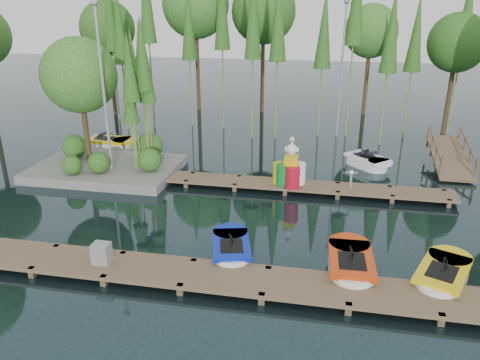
% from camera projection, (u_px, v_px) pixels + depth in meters
% --- Properties ---
extents(ground_plane, '(90.00, 90.00, 0.00)m').
position_uv_depth(ground_plane, '(224.00, 212.00, 16.95)').
color(ground_plane, '#1B2E33').
extents(near_dock, '(18.00, 1.50, 0.50)m').
position_uv_depth(near_dock, '(187.00, 274.00, 12.75)').
color(near_dock, brown).
rests_on(near_dock, ground).
extents(far_dock, '(15.00, 1.20, 0.50)m').
position_uv_depth(far_dock, '(261.00, 183.00, 18.98)').
color(far_dock, brown).
rests_on(far_dock, ground).
extents(island, '(6.20, 4.20, 6.75)m').
position_uv_depth(island, '(96.00, 100.00, 19.92)').
color(island, slate).
rests_on(island, ground).
extents(tree_screen, '(34.42, 18.53, 10.31)m').
position_uv_depth(tree_screen, '(229.00, 21.00, 24.78)').
color(tree_screen, '#40301B').
rests_on(tree_screen, ground).
extents(lamp_island, '(0.30, 0.30, 7.25)m').
position_uv_depth(lamp_island, '(102.00, 78.00, 18.67)').
color(lamp_island, gray).
rests_on(lamp_island, ground).
extents(lamp_rear, '(0.30, 0.30, 7.25)m').
position_uv_depth(lamp_rear, '(342.00, 58.00, 24.75)').
color(lamp_rear, gray).
rests_on(lamp_rear, ground).
extents(ramp, '(1.50, 3.94, 1.49)m').
position_uv_depth(ramp, '(450.00, 156.00, 21.09)').
color(ramp, brown).
rests_on(ramp, ground).
extents(boat_blue, '(1.63, 2.59, 0.81)m').
position_uv_depth(boat_blue, '(231.00, 250.00, 13.95)').
color(boat_blue, white).
rests_on(boat_blue, ground).
extents(boat_red, '(1.31, 2.71, 0.90)m').
position_uv_depth(boat_red, '(350.00, 265.00, 13.09)').
color(boat_red, white).
rests_on(boat_red, ground).
extents(boat_yellow_near, '(2.07, 2.81, 0.86)m').
position_uv_depth(boat_yellow_near, '(442.00, 277.00, 12.59)').
color(boat_yellow_near, white).
rests_on(boat_yellow_near, ground).
extents(boat_yellow_far, '(2.74, 1.31, 1.35)m').
position_uv_depth(boat_yellow_far, '(110.00, 144.00, 23.93)').
color(boat_yellow_far, white).
rests_on(boat_yellow_far, ground).
extents(boat_white_far, '(2.45, 2.47, 1.13)m').
position_uv_depth(boat_white_far, '(367.00, 162.00, 21.41)').
color(boat_white_far, white).
rests_on(boat_white_far, ground).
extents(utility_cabinet, '(0.48, 0.41, 0.59)m').
position_uv_depth(utility_cabinet, '(102.00, 253.00, 13.06)').
color(utility_cabinet, gray).
rests_on(utility_cabinet, near_dock).
extents(yellow_barrel, '(0.56, 0.56, 0.84)m').
position_uv_depth(yellow_barrel, '(280.00, 173.00, 18.67)').
color(yellow_barrel, '#D5B80B').
rests_on(yellow_barrel, far_dock).
extents(drum_cluster, '(1.14, 1.05, 1.97)m').
position_uv_depth(drum_cluster, '(291.00, 171.00, 18.39)').
color(drum_cluster, '#0D7529').
rests_on(drum_cluster, far_dock).
extents(seagull_post, '(0.46, 0.25, 0.74)m').
position_uv_depth(seagull_post, '(351.00, 176.00, 18.15)').
color(seagull_post, gray).
rests_on(seagull_post, far_dock).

